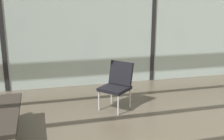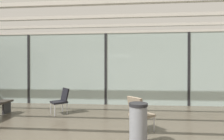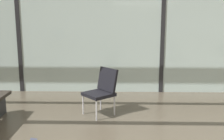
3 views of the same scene
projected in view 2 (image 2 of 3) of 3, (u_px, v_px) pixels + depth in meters
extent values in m
cube|color=#A3B7B2|center=(106.00, 69.00, 7.37)|extent=(14.00, 0.08, 3.09)
cube|color=black|center=(29.00, 69.00, 7.66)|extent=(0.10, 0.12, 3.09)
cube|color=black|center=(106.00, 69.00, 7.37)|extent=(0.10, 0.12, 3.09)
cube|color=black|center=(188.00, 69.00, 7.09)|extent=(0.10, 0.12, 3.09)
cube|color=beige|center=(90.00, 3.00, 4.07)|extent=(13.72, 0.12, 0.10)
cube|color=beige|center=(97.00, 17.00, 5.17)|extent=(13.72, 0.12, 0.10)
cube|color=beige|center=(102.00, 26.00, 6.27)|extent=(13.72, 0.12, 0.10)
cube|color=beige|center=(106.00, 32.00, 7.36)|extent=(13.72, 0.12, 0.10)
ellipsoid|color=silver|center=(134.00, 64.00, 11.78)|extent=(12.14, 3.83, 3.83)
sphere|color=gray|center=(56.00, 64.00, 12.23)|extent=(2.11, 2.11, 2.11)
sphere|color=black|center=(80.00, 58.00, 10.29)|extent=(0.28, 0.28, 0.28)
sphere|color=black|center=(95.00, 58.00, 10.22)|extent=(0.28, 0.28, 0.28)
sphere|color=black|center=(110.00, 58.00, 10.14)|extent=(0.28, 0.28, 0.28)
sphere|color=black|center=(125.00, 58.00, 10.07)|extent=(0.28, 0.28, 0.28)
sphere|color=black|center=(140.00, 58.00, 10.00)|extent=(0.28, 0.28, 0.28)
sphere|color=black|center=(155.00, 58.00, 9.92)|extent=(0.28, 0.28, 0.28)
sphere|color=black|center=(171.00, 58.00, 9.85)|extent=(0.28, 0.28, 0.28)
cube|color=#7F705B|center=(142.00, 115.00, 4.21)|extent=(0.68, 0.68, 0.06)
cube|color=#7F705B|center=(136.00, 106.00, 4.08)|extent=(0.42, 0.46, 0.44)
cylinder|color=#BCBCC1|center=(154.00, 124.00, 4.16)|extent=(0.03, 0.03, 0.37)
cylinder|color=#BCBCC1|center=(142.00, 120.00, 4.50)|extent=(0.03, 0.03, 0.37)
cylinder|color=#BCBCC1|center=(142.00, 128.00, 3.92)|extent=(0.03, 0.03, 0.37)
cylinder|color=#BCBCC1|center=(130.00, 123.00, 4.26)|extent=(0.03, 0.03, 0.37)
cube|color=black|center=(59.00, 102.00, 5.84)|extent=(0.68, 0.68, 0.06)
cube|color=black|center=(65.00, 94.00, 5.96)|extent=(0.42, 0.45, 0.44)
cylinder|color=#BCBCC1|center=(51.00, 108.00, 5.88)|extent=(0.03, 0.03, 0.37)
cylinder|color=#BCBCC1|center=(55.00, 110.00, 5.54)|extent=(0.03, 0.03, 0.37)
cylinder|color=#BCBCC1|center=(63.00, 106.00, 6.13)|extent=(0.03, 0.03, 0.37)
cylinder|color=#BCBCC1|center=(67.00, 109.00, 5.80)|extent=(0.03, 0.03, 0.37)
cube|color=#262628|center=(7.00, 107.00, 5.87)|extent=(0.06, 0.36, 0.41)
cylinder|color=slate|center=(138.00, 126.00, 3.39)|extent=(0.36, 0.36, 0.80)
cylinder|color=black|center=(138.00, 105.00, 3.39)|extent=(0.38, 0.38, 0.06)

